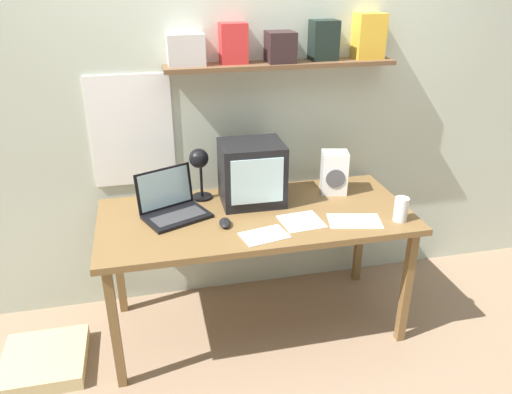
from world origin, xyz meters
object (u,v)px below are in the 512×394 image
at_px(laptop, 172,204).
at_px(floor_cushion, 45,361).
at_px(crt_monitor, 252,173).
at_px(open_notebook, 355,221).
at_px(corner_desk, 256,223).
at_px(loose_paper_near_monitor, 264,235).
at_px(computer_mouse, 225,223).
at_px(printed_handout, 301,221).
at_px(juice_glass, 401,210).
at_px(space_heater, 334,173).
at_px(desk_lamp, 199,164).

distance_m(laptop, floor_cushion, 1.09).
xyz_separation_m(crt_monitor, open_notebook, (0.48, -0.36, -0.17)).
relative_size(corner_desk, loose_paper_near_monitor, 6.63).
xyz_separation_m(computer_mouse, open_notebook, (0.68, -0.11, -0.01)).
bearing_deg(printed_handout, laptop, 159.94).
height_order(crt_monitor, computer_mouse, crt_monitor).
height_order(juice_glass, computer_mouse, juice_glass).
relative_size(space_heater, floor_cushion, 0.58).
bearing_deg(printed_handout, desk_lamp, 143.30).
relative_size(laptop, printed_handout, 1.75).
bearing_deg(loose_paper_near_monitor, corner_desk, 86.83).
xyz_separation_m(desk_lamp, loose_paper_near_monitor, (0.26, -0.46, -0.23)).
distance_m(crt_monitor, space_heater, 0.50).
distance_m(juice_glass, open_notebook, 0.25).
xyz_separation_m(juice_glass, space_heater, (-0.22, 0.42, 0.07)).
distance_m(crt_monitor, laptop, 0.48).
bearing_deg(laptop, desk_lamp, 11.56).
relative_size(crt_monitor, laptop, 0.87).
relative_size(juice_glass, space_heater, 0.52).
relative_size(laptop, open_notebook, 1.32).
distance_m(computer_mouse, printed_handout, 0.40).
xyz_separation_m(crt_monitor, space_heater, (0.50, 0.02, -0.05)).
relative_size(corner_desk, computer_mouse, 15.24).
bearing_deg(desk_lamp, crt_monitor, 1.73).
bearing_deg(laptop, crt_monitor, -15.46).
bearing_deg(printed_handout, juice_glass, -10.91).
height_order(laptop, computer_mouse, laptop).
height_order(corner_desk, desk_lamp, desk_lamp).
distance_m(space_heater, floor_cushion, 1.91).
height_order(crt_monitor, space_heater, crt_monitor).
bearing_deg(computer_mouse, loose_paper_near_monitor, -40.75).
bearing_deg(printed_handout, computer_mouse, 173.13).
relative_size(crt_monitor, printed_handout, 1.52).
distance_m(computer_mouse, loose_paper_near_monitor, 0.23).
height_order(laptop, juice_glass, laptop).
bearing_deg(open_notebook, corner_desk, 157.30).
xyz_separation_m(crt_monitor, printed_handout, (0.20, -0.31, -0.17)).
distance_m(desk_lamp, printed_handout, 0.65).
height_order(laptop, desk_lamp, desk_lamp).
bearing_deg(printed_handout, open_notebook, -11.82).
xyz_separation_m(computer_mouse, floor_cushion, (-1.00, 0.00, -0.72)).
height_order(desk_lamp, floor_cushion, desk_lamp).
relative_size(desk_lamp, loose_paper_near_monitor, 1.27).
relative_size(laptop, loose_paper_near_monitor, 1.58).
bearing_deg(floor_cushion, juice_glass, -4.41).
distance_m(juice_glass, computer_mouse, 0.93).
xyz_separation_m(corner_desk, computer_mouse, (-0.19, -0.10, 0.08)).
relative_size(corner_desk, juice_glass, 12.97).
xyz_separation_m(juice_glass, loose_paper_near_monitor, (-0.74, -0.00, -0.06)).
bearing_deg(desk_lamp, space_heater, 10.09).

